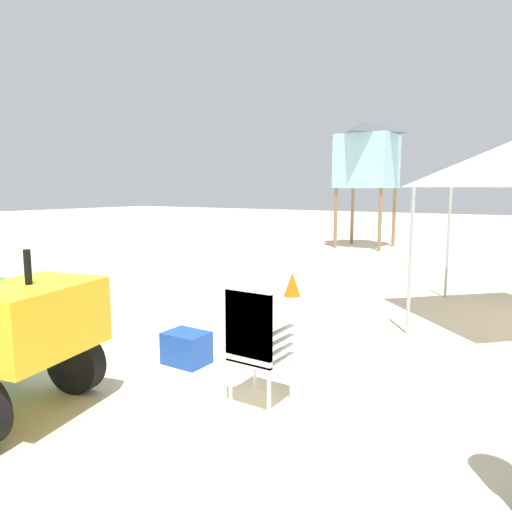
# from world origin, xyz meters

# --- Properties ---
(stacked_plastic_chairs) EXTENTS (0.48, 0.48, 1.20)m
(stacked_plastic_chairs) POSITION_xyz_m (1.81, 1.51, 0.70)
(stacked_plastic_chairs) COLOR white
(stacked_plastic_chairs) RESTS_ON ground
(surfboard_pile) EXTENTS (2.55, 0.66, 0.40)m
(surfboard_pile) POSITION_xyz_m (-3.60, 2.62, 0.20)
(surfboard_pile) COLOR #268CCC
(surfboard_pile) RESTS_ON ground
(lifeguard_tower) EXTENTS (1.98, 1.98, 4.32)m
(lifeguard_tower) POSITION_xyz_m (-1.58, 13.84, 3.19)
(lifeguard_tower) COLOR olive
(lifeguard_tower) RESTS_ON ground
(traffic_cone_far) EXTENTS (0.32, 0.32, 0.45)m
(traffic_cone_far) POSITION_xyz_m (-0.07, 5.70, 0.23)
(traffic_cone_far) COLOR orange
(traffic_cone_far) RESTS_ON ground
(cooler_box) EXTENTS (0.49, 0.38, 0.37)m
(cooler_box) POSITION_xyz_m (0.56, 1.97, 0.19)
(cooler_box) COLOR blue
(cooler_box) RESTS_ON ground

